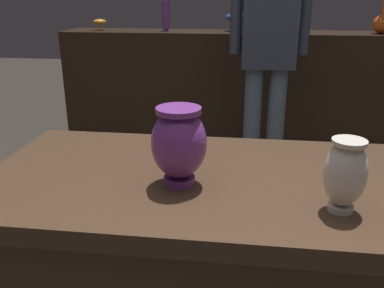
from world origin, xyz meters
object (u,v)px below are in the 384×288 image
at_px(shelf_vase_far_right, 382,22).
at_px(shelf_vase_left, 166,16).
at_px(shelf_vase_far_left, 100,22).
at_px(vase_centerpiece, 179,143).
at_px(visitor_center_back, 269,40).
at_px(shelf_vase_right, 306,26).
at_px(vase_tall_behind, 345,173).
at_px(shelf_vase_center, 235,18).

distance_m(shelf_vase_far_right, shelf_vase_left, 1.56).
distance_m(shelf_vase_left, shelf_vase_far_left, 0.52).
height_order(vase_centerpiece, shelf_vase_far_right, shelf_vase_far_right).
distance_m(vase_centerpiece, shelf_vase_far_right, 2.50).
bearing_deg(shelf_vase_far_right, vase_centerpiece, -116.15).
bearing_deg(shelf_vase_far_left, shelf_vase_far_right, -0.47).
bearing_deg(shelf_vase_far_right, visitor_center_back, -143.10).
xyz_separation_m(vase_centerpiece, shelf_vase_right, (0.58, 2.28, 0.12)).
distance_m(vase_tall_behind, shelf_vase_far_right, 2.44).
distance_m(vase_centerpiece, shelf_vase_far_left, 2.46).
distance_m(shelf_vase_far_right, shelf_vase_far_left, 2.08).
bearing_deg(shelf_vase_far_right, shelf_vase_right, 175.63).
relative_size(vase_tall_behind, shelf_vase_left, 0.78).
height_order(shelf_vase_center, visitor_center_back, visitor_center_back).
xyz_separation_m(shelf_vase_right, shelf_vase_far_right, (0.52, -0.04, 0.03)).
relative_size(shelf_vase_far_right, visitor_center_back, 0.15).
bearing_deg(shelf_vase_center, vase_centerpiece, -91.43).
xyz_separation_m(shelf_vase_far_right, shelf_vase_left, (-1.56, 0.03, 0.03)).
distance_m(shelf_vase_right, visitor_center_back, 0.71).
height_order(shelf_vase_far_right, shelf_vase_left, shelf_vase_far_right).
relative_size(shelf_vase_right, shelf_vase_far_left, 1.49).
relative_size(shelf_vase_far_right, shelf_vase_left, 1.17).
xyz_separation_m(shelf_vase_center, shelf_vase_left, (-0.52, -0.06, 0.01)).
height_order(vase_tall_behind, shelf_vase_center, shelf_vase_center).
height_order(shelf_vase_right, shelf_vase_left, shelf_vase_left).
height_order(vase_centerpiece, shelf_vase_left, shelf_vase_left).
bearing_deg(shelf_vase_far_left, vase_tall_behind, -59.73).
height_order(shelf_vase_right, shelf_vase_center, shelf_vase_right).
relative_size(vase_centerpiece, shelf_vase_far_right, 0.79).
distance_m(shelf_vase_left, visitor_center_back, 0.99).
distance_m(vase_centerpiece, shelf_vase_right, 2.35).
bearing_deg(shelf_vase_right, shelf_vase_far_right, -4.37).
distance_m(shelf_vase_far_right, visitor_center_back, 1.02).
bearing_deg(shelf_vase_right, shelf_vase_far_left, -179.16).
height_order(vase_centerpiece, shelf_vase_center, shelf_vase_center).
xyz_separation_m(shelf_vase_far_right, shelf_vase_far_left, (-2.08, 0.02, -0.02)).
distance_m(shelf_vase_far_right, shelf_vase_center, 1.04).
distance_m(vase_centerpiece, shelf_vase_center, 2.33).
bearing_deg(shelf_vase_left, shelf_vase_far_left, -178.20).
bearing_deg(shelf_vase_center, shelf_vase_left, -173.67).
height_order(shelf_vase_center, shelf_vase_far_left, shelf_vase_center).
distance_m(shelf_vase_center, shelf_vase_far_left, 1.04).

